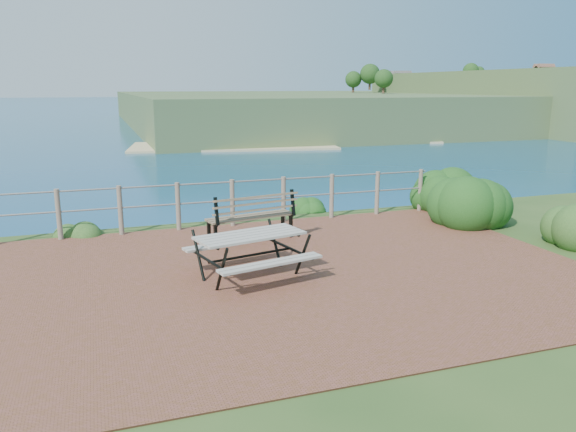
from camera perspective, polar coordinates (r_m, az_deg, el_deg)
name	(u,v)px	position (r m, az deg, el deg)	size (l,w,h in m)	color
ground	(282,275)	(9.04, -0.63, -5.97)	(10.00, 7.00, 0.12)	brown
ocean	(100,94)	(208.15, -18.59, 11.62)	(1200.00, 1200.00, 0.00)	#146579
safety_railing	(232,200)	(12.01, -5.67, 1.61)	(9.40, 0.10, 1.00)	#6B5B4C
distant_bay	(507,96)	(274.42, 21.33, 11.29)	(290.00, 232.36, 24.00)	#375329
picnic_table	(250,251)	(8.75, -3.84, -3.56)	(1.77, 1.41, 0.70)	gray
park_bench	(251,209)	(10.78, -3.83, 0.69)	(1.78, 0.75, 0.98)	brown
shrub_right_front	(469,224)	(12.86, 17.90, -0.82)	(1.32, 1.32, 1.87)	#194515
shrub_right_back	(575,244)	(12.08, 27.10, -2.52)	(1.06, 1.06, 1.51)	#25491B
shrub_right_edge	(442,210)	(14.17, 15.42, 0.60)	(1.26, 1.26, 1.79)	#194515
shrub_lip_west	(78,236)	(12.08, -20.56, -1.90)	(0.75, 0.75, 0.49)	#25491B
shrub_lip_east	(313,210)	(13.67, 2.51, 0.61)	(0.75, 0.75, 0.48)	#194515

